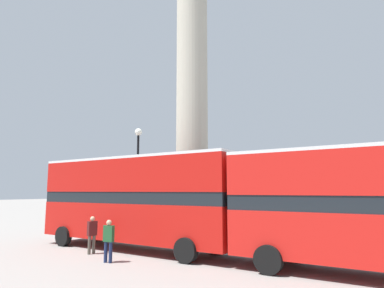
# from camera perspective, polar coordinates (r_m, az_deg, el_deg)

# --- Properties ---
(ground_plane) EXTENTS (200.00, 200.00, 0.00)m
(ground_plane) POSITION_cam_1_polar(r_m,az_deg,el_deg) (22.51, 0.00, -15.03)
(ground_plane) COLOR gray
(monument_column) EXTENTS (4.95, 4.95, 23.54)m
(monument_column) POSITION_cam_1_polar(r_m,az_deg,el_deg) (23.22, 0.00, 8.11)
(monument_column) COLOR #ADA593
(monument_column) RESTS_ON ground_plane
(bus_a) EXTENTS (11.04, 2.85, 4.46)m
(bus_a) POSITION_cam_1_polar(r_m,az_deg,el_deg) (17.30, -9.36, -8.93)
(bus_a) COLOR #B7140F
(bus_a) RESTS_ON ground_plane
(equestrian_statue) EXTENTS (3.97, 3.05, 5.62)m
(equestrian_statue) POSITION_cam_1_polar(r_m,az_deg,el_deg) (30.44, -11.53, -10.17)
(equestrian_statue) COLOR #ADA593
(equestrian_statue) RESTS_ON ground_plane
(street_lamp) EXTENTS (0.44, 0.44, 6.67)m
(street_lamp) POSITION_cam_1_polar(r_m,az_deg,el_deg) (21.16, -9.07, -4.98)
(street_lamp) COLOR black
(street_lamp) RESTS_ON ground_plane
(pedestrian_near_lamp) EXTENTS (0.22, 0.45, 1.67)m
(pedestrian_near_lamp) POSITION_cam_1_polar(r_m,az_deg,el_deg) (16.73, -16.32, -14.03)
(pedestrian_near_lamp) COLOR #4C473D
(pedestrian_near_lamp) RESTS_ON ground_plane
(pedestrian_by_plinth) EXTENTS (0.46, 0.25, 1.67)m
(pedestrian_by_plinth) POSITION_cam_1_polar(r_m,az_deg,el_deg) (14.58, -13.74, -15.09)
(pedestrian_by_plinth) COLOR #192347
(pedestrian_by_plinth) RESTS_ON ground_plane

